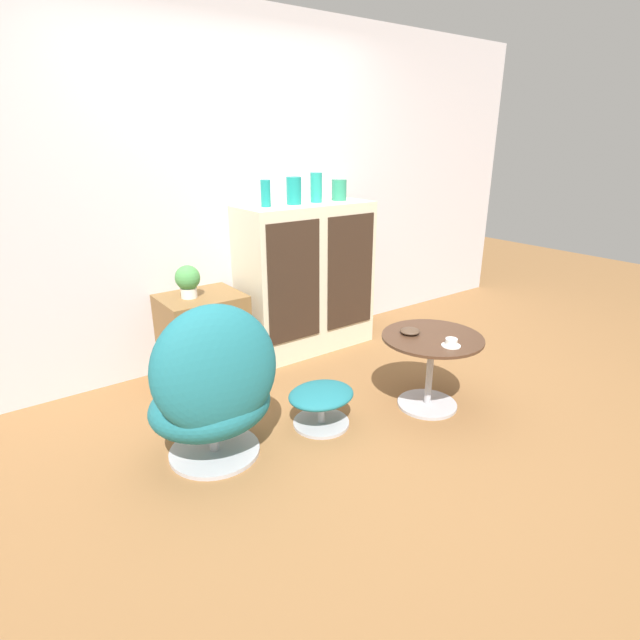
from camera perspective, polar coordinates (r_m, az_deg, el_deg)
The scene contains 14 objects.
ground_plane at distance 3.18m, azimuth 4.03°, elevation -11.97°, with size 12.00×12.00×0.00m, color olive.
wall_back at distance 3.98m, azimuth -10.06°, elevation 14.20°, with size 6.40×0.06×2.60m.
sideboard at distance 4.12m, azimuth -1.62°, elevation 4.83°, with size 1.09×0.49×1.21m.
tv_console at distance 3.79m, azimuth -13.16°, elevation -1.75°, with size 0.57×0.48×0.62m.
egg_chair at distance 2.73m, azimuth -12.08°, elevation -7.71°, with size 0.71×0.66×0.93m.
ottoman at distance 3.10m, azimuth 0.13°, elevation -9.07°, with size 0.42×0.36×0.25m.
coffee_table at distance 3.32m, azimuth 12.54°, elevation -4.34°, with size 0.64×0.64×0.50m.
vase_leftmost at distance 3.81m, azimuth -6.23°, elevation 14.19°, with size 0.07×0.07×0.19m.
vase_inner_left at distance 3.94m, azimuth -3.00°, elevation 14.54°, with size 0.11×0.11×0.20m.
vase_inner_right at distance 4.06m, azimuth -0.43°, elevation 14.90°, with size 0.09×0.09×0.23m.
vase_rightmost at distance 4.20m, azimuth 2.20°, elevation 14.63°, with size 0.12×0.12×0.17m.
potted_plant at distance 3.63m, azimuth -14.88°, elevation 4.45°, with size 0.17×0.17×0.23m.
teacup at distance 3.12m, azimuth 14.76°, elevation -2.57°, with size 0.12×0.12×0.05m.
bowl at distance 3.26m, azimuth 10.24°, elevation -1.25°, with size 0.13×0.13×0.04m.
Camera 1 is at (-1.78, -2.03, 1.69)m, focal length 28.00 mm.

